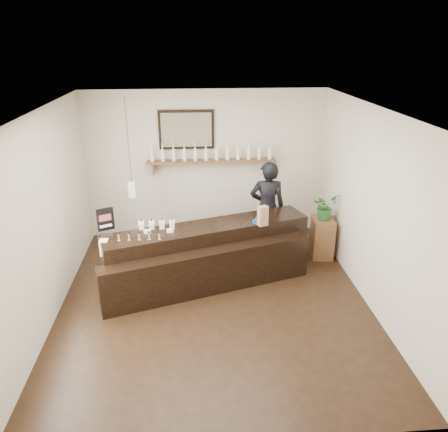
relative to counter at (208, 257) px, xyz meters
name	(u,v)px	position (x,y,z in m)	size (l,w,h in m)	color
ground	(214,300)	(0.06, -0.58, -0.43)	(5.00, 5.00, 0.00)	black
room_shell	(213,193)	(0.06, -0.58, 1.27)	(5.00, 5.00, 5.00)	beige
back_wall_decor	(198,148)	(-0.09, 1.80, 1.32)	(2.66, 0.96, 1.69)	brown
counter	(208,257)	(0.00, 0.00, 0.00)	(3.32, 1.85, 1.08)	black
promo_sign	(105,219)	(-1.54, 0.07, 0.67)	(0.24, 0.13, 0.36)	black
paper_bag	(263,216)	(0.86, 0.07, 0.65)	(0.17, 0.15, 0.31)	#896342
tape_dispenser	(257,221)	(0.79, 0.12, 0.53)	(0.15, 0.09, 0.12)	#16399D
side_cabinet	(322,237)	(2.06, 0.72, -0.08)	(0.40, 0.52, 0.72)	brown
potted_plant	(325,207)	(2.06, 0.72, 0.51)	(0.41, 0.36, 0.46)	#2A6528
shopkeeper	(267,202)	(1.10, 0.97, 0.53)	(0.70, 0.46, 1.92)	black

